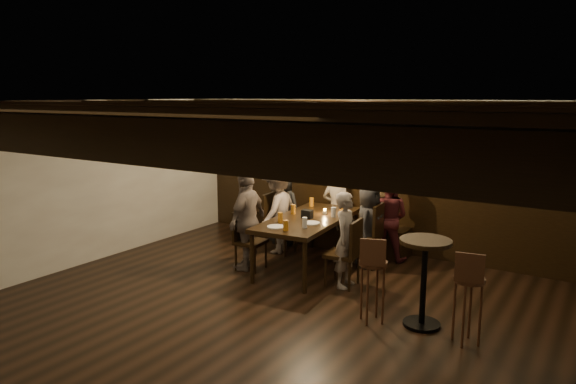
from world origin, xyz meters
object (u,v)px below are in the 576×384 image
Objects in this scene: person_right_far at (346,240)px; bar_stool_left at (372,290)px; chair_left_near at (279,235)px; person_left_far at (247,220)px; dining_table at (309,222)px; person_bench_left at (283,207)px; person_bench_right at (388,218)px; person_left_near at (278,210)px; chair_right_near at (366,247)px; person_right_near at (369,225)px; chair_left_far at (250,251)px; high_top_table at (424,270)px; chair_right_far at (343,265)px; bar_stool_right at (467,309)px; person_bench_centre at (336,209)px.

person_right_far is 1.13m from bar_stool_left.
bar_stool_left reaches higher than chair_left_near.
person_left_far reaches higher than chair_left_near.
person_bench_left is at bearing 135.00° from dining_table.
person_bench_right is at bearing 45.00° from dining_table.
person_left_near is at bearing 149.04° from dining_table.
bar_stool_left is at bearing -159.12° from chair_right_near.
person_right_near is 0.90m from person_right_far.
bar_stool_left is (2.19, -0.68, 0.11)m from chair_left_far.
dining_table is at bearing 153.78° from high_top_table.
person_left_near is (-0.12, 0.89, 0.43)m from chair_left_far.
person_bench_right reaches higher than dining_table.
chair_right_far is at bearing 90.00° from person_right_far.
person_left_far is at bearing 121.48° from chair_right_near.
chair_right_near is at bearing 96.15° from bar_stool_left.
person_bench_left is 1.00× the size of person_right_far.
chair_left_far is at bearing 90.00° from person_right_far.
bar_stool_right is (0.50, -0.16, -0.27)m from high_top_table.
person_right_near is at bearing 90.00° from person_left_near.
person_bench_left is at bearing 139.85° from bar_stool_right.
person_bench_right is 1.32× the size of bar_stool_right.
chair_right_far is 1.93m from bar_stool_right.
bar_stool_left is at bearing 171.96° from bar_stool_right.
chair_left_far is at bearing 2.05° from person_left_near.
chair_left_near is 1.06× the size of chair_right_far.
person_left_near reaches higher than person_bench_centre.
dining_table is at bearing 57.95° from chair_right_far.
person_right_near is at bearing 0.00° from person_right_far.
bar_stool_left is (2.28, -1.58, 0.08)m from chair_left_near.
bar_stool_left is (2.31, -1.58, -0.32)m from person_left_near.
person_bench_centre is (-0.77, 0.53, 0.37)m from chair_right_near.
bar_stool_left is 1.00× the size of bar_stool_right.
bar_stool_left is (1.62, -2.25, -0.29)m from person_bench_centre.
person_right_near is 1.24× the size of bar_stool_right.
person_bench_left is at bearing 50.71° from person_right_far.
bar_stool_right is (1.76, -0.77, 0.09)m from chair_right_far.
person_left_far is at bearing 170.09° from high_top_table.
chair_right_far reaches higher than dining_table.
person_bench_right reaches higher than chair_left_near.
bar_stool_right is at bearing 134.63° from person_bench_centre.
person_left_far reaches higher than high_top_table.
chair_right_near reaches higher than chair_right_far.
person_left_far is at bearing -1.92° from chair_left_near.
chair_left_far is 2.30m from bar_stool_left.
person_left_near is 1.39× the size of bar_stool_right.
chair_right_near is at bearing 32.02° from dining_table.
chair_right_far is 0.91× the size of bar_stool_right.
chair_right_far is 1.77m from person_left_near.
chair_right_far is (0.08, -0.90, -0.01)m from chair_right_near.
person_left_near is 0.90m from person_left_far.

